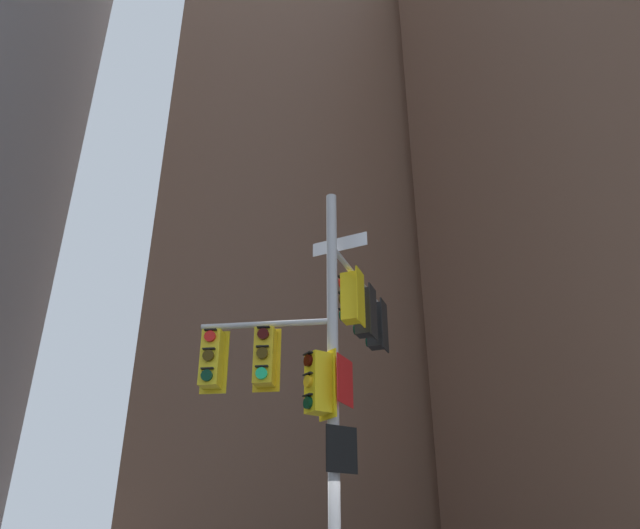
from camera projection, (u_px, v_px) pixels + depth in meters
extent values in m
cube|color=brown|center=(299.00, 158.00, 43.05)|extent=(16.43, 16.43, 54.30)
cylinder|color=#B2B2B5|center=(333.00, 394.00, 10.01)|extent=(0.19, 0.19, 7.75)
cylinder|color=#B2B2B5|center=(358.00, 280.00, 12.54)|extent=(1.71, 2.75, 0.11)
cylinder|color=#B2B2B5|center=(266.00, 324.00, 10.72)|extent=(2.30, 0.81, 0.11)
cube|color=yellow|center=(360.00, 297.00, 11.82)|extent=(0.27, 0.43, 1.14)
cube|color=yellow|center=(351.00, 298.00, 11.88)|extent=(0.47, 0.47, 1.00)
cylinder|color=red|center=(341.00, 283.00, 12.10)|extent=(0.15, 0.20, 0.20)
cube|color=black|center=(341.00, 278.00, 12.15)|extent=(0.17, 0.23, 0.02)
cylinder|color=#3C2C06|center=(342.00, 299.00, 11.94)|extent=(0.15, 0.20, 0.20)
cube|color=black|center=(341.00, 294.00, 12.00)|extent=(0.17, 0.23, 0.02)
cylinder|color=#06311C|center=(342.00, 316.00, 11.79)|extent=(0.15, 0.20, 0.20)
cube|color=black|center=(342.00, 310.00, 11.84)|extent=(0.17, 0.23, 0.02)
cube|color=black|center=(373.00, 312.00, 12.54)|extent=(0.27, 0.43, 1.14)
cube|color=black|center=(364.00, 313.00, 12.60)|extent=(0.47, 0.47, 1.00)
cylinder|color=#360605|center=(355.00, 299.00, 12.82)|extent=(0.15, 0.20, 0.20)
cube|color=black|center=(354.00, 294.00, 12.88)|extent=(0.17, 0.23, 0.02)
cylinder|color=yellow|center=(355.00, 314.00, 12.67)|extent=(0.15, 0.20, 0.20)
cube|color=black|center=(355.00, 309.00, 12.72)|extent=(0.17, 0.23, 0.02)
cylinder|color=#06311C|center=(356.00, 330.00, 12.51)|extent=(0.15, 0.20, 0.20)
cube|color=black|center=(355.00, 324.00, 12.57)|extent=(0.17, 0.23, 0.02)
cube|color=black|center=(384.00, 325.00, 13.26)|extent=(0.27, 0.43, 1.14)
cube|color=black|center=(376.00, 326.00, 13.33)|extent=(0.47, 0.47, 1.00)
cylinder|color=#360605|center=(367.00, 313.00, 13.54)|extent=(0.15, 0.20, 0.20)
cube|color=black|center=(366.00, 308.00, 13.60)|extent=(0.17, 0.23, 0.02)
cylinder|color=yellow|center=(367.00, 327.00, 13.39)|extent=(0.15, 0.20, 0.20)
cube|color=black|center=(367.00, 322.00, 13.45)|extent=(0.17, 0.23, 0.02)
cylinder|color=#06311C|center=(368.00, 342.00, 13.24)|extent=(0.15, 0.20, 0.20)
cube|color=black|center=(368.00, 337.00, 13.29)|extent=(0.17, 0.23, 0.02)
cube|color=gold|center=(267.00, 360.00, 10.62)|extent=(0.47, 0.17, 1.14)
cube|color=gold|center=(265.00, 357.00, 10.45)|extent=(0.43, 0.43, 1.00)
cylinder|color=#360605|center=(263.00, 334.00, 10.43)|extent=(0.21, 0.12, 0.20)
cube|color=black|center=(263.00, 327.00, 10.48)|extent=(0.23, 0.13, 0.02)
cylinder|color=#3C2C06|center=(262.00, 353.00, 10.28)|extent=(0.21, 0.12, 0.20)
cube|color=black|center=(263.00, 346.00, 10.32)|extent=(0.23, 0.13, 0.02)
cylinder|color=#19C672|center=(261.00, 373.00, 10.12)|extent=(0.21, 0.12, 0.20)
cube|color=black|center=(262.00, 366.00, 10.17)|extent=(0.23, 0.13, 0.02)
cube|color=yellow|center=(215.00, 362.00, 10.74)|extent=(0.47, 0.17, 1.14)
cube|color=yellow|center=(212.00, 359.00, 10.57)|extent=(0.43, 0.43, 1.00)
cylinder|color=red|center=(210.00, 336.00, 10.54)|extent=(0.21, 0.12, 0.20)
cube|color=black|center=(210.00, 330.00, 10.59)|extent=(0.23, 0.13, 0.02)
cylinder|color=#3C2C06|center=(208.00, 356.00, 10.39)|extent=(0.21, 0.12, 0.20)
cube|color=black|center=(209.00, 349.00, 10.44)|extent=(0.23, 0.13, 0.02)
cylinder|color=#06311C|center=(207.00, 375.00, 10.24)|extent=(0.21, 0.12, 0.20)
cube|color=black|center=(207.00, 368.00, 10.28)|extent=(0.23, 0.13, 0.02)
cube|color=yellow|center=(328.00, 385.00, 10.02)|extent=(0.22, 0.45, 1.14)
cube|color=yellow|center=(318.00, 383.00, 9.92)|extent=(0.45, 0.45, 1.00)
cylinder|color=#360605|center=(308.00, 361.00, 9.98)|extent=(0.13, 0.21, 0.20)
cube|color=black|center=(308.00, 354.00, 10.03)|extent=(0.15, 0.23, 0.02)
cylinder|color=yellow|center=(308.00, 381.00, 9.83)|extent=(0.13, 0.21, 0.20)
cube|color=black|center=(308.00, 374.00, 9.88)|extent=(0.15, 0.23, 0.02)
cylinder|color=#06311C|center=(308.00, 403.00, 9.67)|extent=(0.13, 0.21, 0.20)
cube|color=black|center=(308.00, 395.00, 9.72)|extent=(0.15, 0.23, 0.02)
cube|color=white|center=(339.00, 244.00, 11.60)|extent=(0.93, 0.69, 0.28)
cube|color=#19479E|center=(339.00, 244.00, 11.60)|extent=(0.90, 0.66, 0.24)
cube|color=red|center=(345.00, 381.00, 10.01)|extent=(0.38, 0.53, 0.80)
cube|color=white|center=(345.00, 381.00, 10.01)|extent=(0.36, 0.50, 0.76)
cube|color=black|center=(342.00, 449.00, 9.44)|extent=(0.55, 0.26, 0.72)
cube|color=white|center=(342.00, 449.00, 9.44)|extent=(0.52, 0.24, 0.68)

